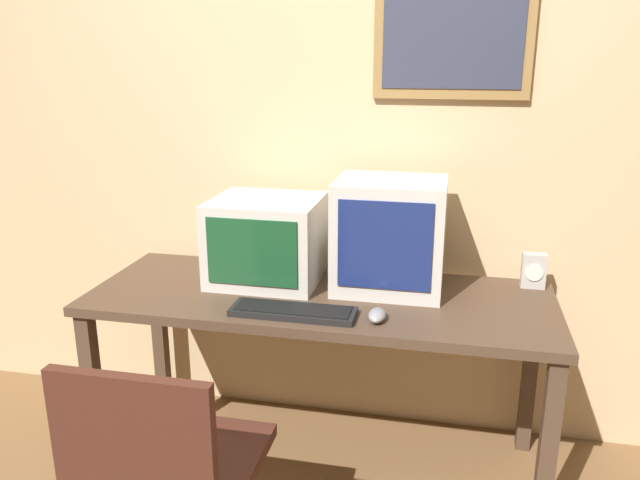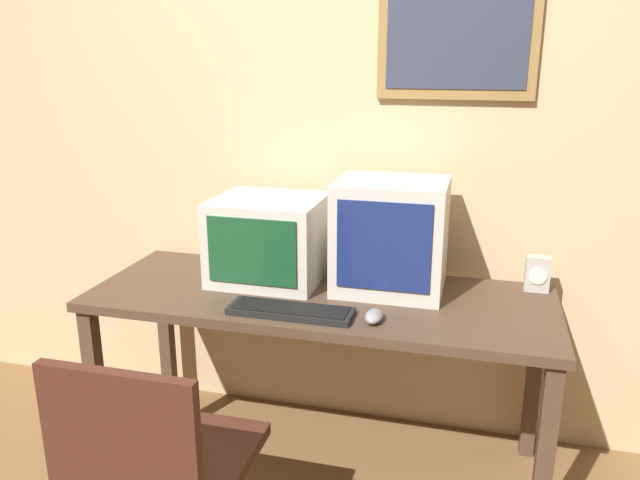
% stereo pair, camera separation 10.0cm
% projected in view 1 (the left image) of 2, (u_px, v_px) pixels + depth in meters
% --- Properties ---
extents(wall_back, '(8.00, 0.08, 2.60)m').
position_uv_depth(wall_back, '(342.00, 133.00, 2.61)').
color(wall_back, '#D1B284').
rests_on(wall_back, ground_plane).
extents(desk, '(1.75, 0.66, 0.75)m').
position_uv_depth(desk, '(320.00, 314.00, 2.40)').
color(desk, '#4C3828').
rests_on(desk, ground_plane).
extents(monitor_left, '(0.42, 0.39, 0.33)m').
position_uv_depth(monitor_left, '(267.00, 240.00, 2.48)').
color(monitor_left, beige).
rests_on(monitor_left, desk).
extents(monitor_right, '(0.41, 0.35, 0.43)m').
position_uv_depth(monitor_right, '(390.00, 235.00, 2.38)').
color(monitor_right, beige).
rests_on(monitor_right, desk).
extents(keyboard_main, '(0.44, 0.14, 0.03)m').
position_uv_depth(keyboard_main, '(293.00, 311.00, 2.18)').
color(keyboard_main, black).
rests_on(keyboard_main, desk).
extents(mouse_near_keyboard, '(0.06, 0.11, 0.04)m').
position_uv_depth(mouse_near_keyboard, '(377.00, 315.00, 2.13)').
color(mouse_near_keyboard, gray).
rests_on(mouse_near_keyboard, desk).
extents(desk_clock, '(0.09, 0.06, 0.14)m').
position_uv_depth(desk_clock, '(534.00, 271.00, 2.42)').
color(desk_clock, '#B7B2AD').
rests_on(desk_clock, desk).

